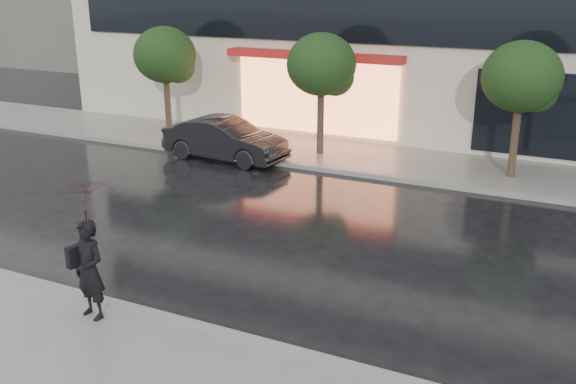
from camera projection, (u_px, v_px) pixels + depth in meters
The scene contains 9 objects.
ground at pixel (255, 312), 11.32m from camera, with size 120.00×120.00×0.00m, color black.
sidewalk_far at pixel (411, 164), 20.05m from camera, with size 60.00×3.50×0.12m, color slate.
curb_near at pixel (225, 336), 10.44m from camera, with size 60.00×0.25×0.14m, color gray.
curb_far at pixel (395, 178), 18.55m from camera, with size 60.00×0.25×0.14m, color gray.
tree_far_west at pixel (167, 57), 22.63m from camera, with size 2.20×2.20×3.99m.
tree_mid_west at pixel (323, 67), 20.16m from camera, with size 2.20×2.20×3.99m.
tree_mid_east at pixel (524, 79), 17.69m from camera, with size 2.20×2.20×3.99m.
parked_car at pixel (225, 139), 20.49m from camera, with size 1.43×4.09×1.35m, color black.
pedestrian_with_umbrella at pixel (86, 231), 10.43m from camera, with size 1.09×1.11×2.42m.
Camera 1 is at (4.90, -8.79, 5.63)m, focal length 40.00 mm.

